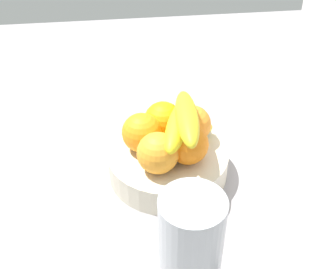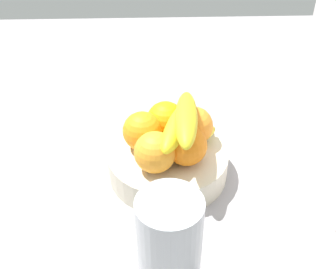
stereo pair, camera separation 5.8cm
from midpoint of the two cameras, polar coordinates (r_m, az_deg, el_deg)
The scene contains 10 objects.
ground_plane at distance 77.11cm, azimuth 1.08°, elevation -7.99°, with size 180.00×140.00×3.00cm, color gray.
fruit_bowl at distance 76.59cm, azimuth 2.19°, elevation -4.10°, with size 23.19×23.19×5.43cm, color beige.
orange_front_left at distance 73.64cm, azimuth -1.50°, elevation 0.44°, with size 7.51×7.51×7.51cm, color orange.
orange_front_right at distance 68.62cm, azimuth 0.52°, elevation -2.68°, with size 7.51×7.51×7.51cm, color orange.
orange_center at distance 70.80cm, azimuth 5.06°, elevation -1.42°, with size 7.51×7.51×7.51cm, color orange.
orange_back_left at distance 75.40cm, azimuth 5.97°, elevation 1.20°, with size 7.51×7.51×7.51cm, color orange.
orange_back_right at distance 76.60cm, azimuth 1.83°, elevation 2.04°, with size 7.51×7.51×7.51cm, color orange.
banana_bunch at distance 71.44cm, azimuth 4.41°, elevation 0.57°, with size 18.61×16.37×10.60cm.
cutting_board at distance 73.79cm, azimuth 25.26°, elevation 4.86°, with size 28.00×1.80×36.00cm, color white.
thermos_tumbler at distance 53.00cm, azimuth 3.50°, elevation -17.36°, with size 8.28×8.28×19.70cm, color silver.
Camera 2 is at (55.02, -0.62, 52.68)cm, focal length 41.80 mm.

